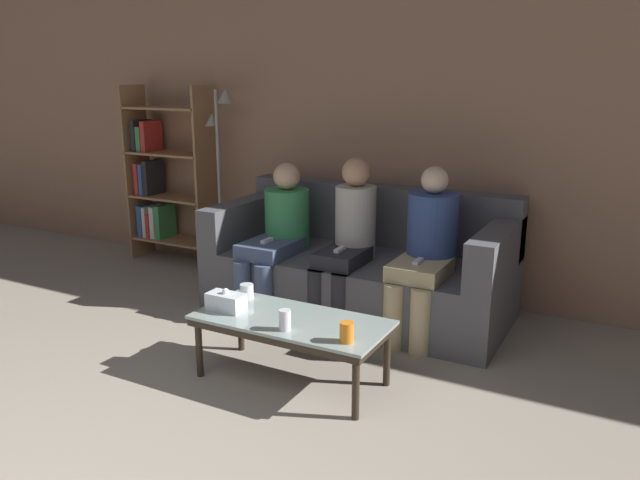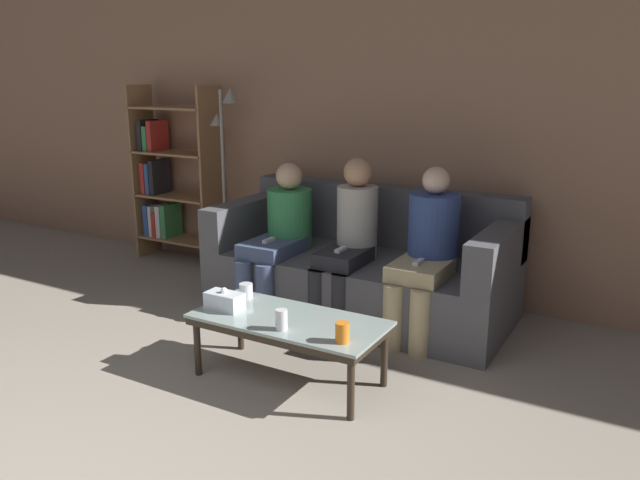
{
  "view_description": "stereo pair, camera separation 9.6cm",
  "coord_description": "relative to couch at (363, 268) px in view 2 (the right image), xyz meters",
  "views": [
    {
      "loc": [
        1.82,
        -0.72,
        1.7
      ],
      "look_at": [
        0.0,
        2.67,
        0.69
      ],
      "focal_mm": 35.0,
      "sensor_mm": 36.0,
      "label": 1
    },
    {
      "loc": [
        1.91,
        -0.67,
        1.7
      ],
      "look_at": [
        0.0,
        2.67,
        0.69
      ],
      "focal_mm": 35.0,
      "sensor_mm": 36.0,
      "label": 2
    }
  ],
  "objects": [
    {
      "name": "cup_far_center",
      "position": [
        0.19,
        -1.39,
        0.12
      ],
      "size": [
        0.06,
        0.06,
        0.11
      ],
      "color": "silver",
      "rests_on": "coffee_table"
    },
    {
      "name": "couch",
      "position": [
        0.0,
        0.0,
        0.0
      ],
      "size": [
        2.16,
        0.99,
        0.89
      ],
      "color": "#515156",
      "rests_on": "ground_plane"
    },
    {
      "name": "seated_person_mid_left",
      "position": [
        0.0,
        -0.22,
        0.29
      ],
      "size": [
        0.31,
        0.62,
        1.15
      ],
      "color": "#28282D",
      "rests_on": "ground_plane"
    },
    {
      "name": "standing_lamp",
      "position": [
        -1.4,
        0.19,
        0.66
      ],
      "size": [
        0.31,
        0.26,
        1.6
      ],
      "color": "gray",
      "rests_on": "ground_plane"
    },
    {
      "name": "coffee_table",
      "position": [
        0.13,
        -1.23,
        0.02
      ],
      "size": [
        1.1,
        0.51,
        0.38
      ],
      "color": "#8C9E99",
      "rests_on": "ground_plane"
    },
    {
      "name": "cup_near_right",
      "position": [
        -0.27,
        -1.08,
        0.11
      ],
      "size": [
        0.08,
        0.08,
        0.09
      ],
      "color": "silver",
      "rests_on": "coffee_table"
    },
    {
      "name": "cup_near_left",
      "position": [
        0.54,
        -1.37,
        0.11
      ],
      "size": [
        0.07,
        0.07,
        0.11
      ],
      "color": "orange",
      "rests_on": "coffee_table"
    },
    {
      "name": "wall_back",
      "position": [
        0.0,
        0.56,
        0.98
      ],
      "size": [
        12.0,
        0.06,
        2.6
      ],
      "color": "#9E755B",
      "rests_on": "ground_plane"
    },
    {
      "name": "seated_person_left_end",
      "position": [
        -0.57,
        -0.23,
        0.26
      ],
      "size": [
        0.34,
        0.71,
        1.08
      ],
      "color": "#47567A",
      "rests_on": "ground_plane"
    },
    {
      "name": "seated_person_mid_right",
      "position": [
        0.57,
        -0.22,
        0.28
      ],
      "size": [
        0.34,
        0.67,
        1.13
      ],
      "color": "tan",
      "rests_on": "ground_plane"
    },
    {
      "name": "bookshelf",
      "position": [
        -2.19,
        0.33,
        0.43
      ],
      "size": [
        0.85,
        0.32,
        1.62
      ],
      "color": "#9E754C",
      "rests_on": "ground_plane"
    },
    {
      "name": "tissue_box",
      "position": [
        -0.27,
        -1.29,
        0.11
      ],
      "size": [
        0.22,
        0.12,
        0.13
      ],
      "color": "silver",
      "rests_on": "coffee_table"
    }
  ]
}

